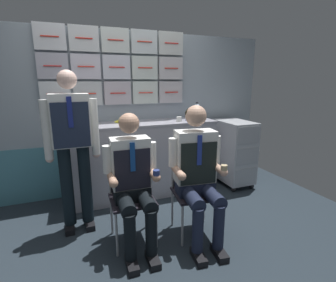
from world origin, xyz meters
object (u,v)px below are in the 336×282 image
at_px(snack_banana, 120,121).
at_px(folding_chair_right, 192,182).
at_px(water_bottle_tall, 72,117).
at_px(crew_member_standing, 72,140).
at_px(crew_member_left, 133,177).
at_px(crew_member_right, 198,168).
at_px(folding_chair_left, 130,187).
at_px(service_trolley, 233,151).
at_px(espresso_cup_small, 179,119).

bearing_deg(snack_banana, folding_chair_right, -64.59).
bearing_deg(water_bottle_tall, folding_chair_right, -37.41).
distance_m(folding_chair_right, crew_member_standing, 1.26).
bearing_deg(crew_member_left, snack_banana, 84.34).
relative_size(crew_member_right, crew_member_standing, 0.80).
xyz_separation_m(folding_chair_left, crew_member_left, (-0.00, -0.16, 0.17)).
bearing_deg(folding_chair_right, service_trolley, 37.57).
distance_m(crew_member_left, espresso_cup_small, 1.35).
bearing_deg(folding_chair_left, folding_chair_right, -8.83).
xyz_separation_m(service_trolley, snack_banana, (-1.62, 0.21, 0.50)).
bearing_deg(service_trolley, crew_member_right, -138.18).
distance_m(crew_member_standing, snack_banana, 0.87).
xyz_separation_m(folding_chair_left, folding_chair_right, (0.62, -0.10, 0.00)).
relative_size(crew_member_left, crew_member_right, 0.96).
relative_size(water_bottle_tall, snack_banana, 1.66).
height_order(crew_member_left, water_bottle_tall, water_bottle_tall).
relative_size(crew_member_left, snack_banana, 7.22).
bearing_deg(crew_member_left, espresso_cup_small, 48.13).
relative_size(folding_chair_left, snack_banana, 4.87).
distance_m(folding_chair_right, crew_member_right, 0.26).
distance_m(folding_chair_right, espresso_cup_small, 1.07).
bearing_deg(espresso_cup_small, folding_chair_right, -105.40).
bearing_deg(espresso_cup_small, crew_member_left, -131.87).
height_order(crew_member_right, water_bottle_tall, crew_member_right).
xyz_separation_m(folding_chair_right, snack_banana, (-0.51, 1.07, 0.50)).
bearing_deg(crew_member_left, folding_chair_left, 88.58).
relative_size(folding_chair_right, crew_member_right, 0.65).
xyz_separation_m(crew_member_right, espresso_cup_small, (0.27, 1.06, 0.31)).
distance_m(service_trolley, water_bottle_tall, 2.27).
bearing_deg(folding_chair_right, water_bottle_tall, 142.59).
bearing_deg(water_bottle_tall, folding_chair_left, -57.65).
bearing_deg(service_trolley, espresso_cup_small, 176.67).
xyz_separation_m(water_bottle_tall, snack_banana, (0.57, 0.24, -0.12)).
height_order(folding_chair_left, water_bottle_tall, water_bottle_tall).
xyz_separation_m(folding_chair_left, crew_member_standing, (-0.48, 0.34, 0.44)).
relative_size(crew_member_standing, espresso_cup_small, 22.57).
distance_m(crew_member_left, folding_chair_right, 0.65).
bearing_deg(water_bottle_tall, crew_member_right, -42.78).
distance_m(folding_chair_left, espresso_cup_small, 1.29).
bearing_deg(espresso_cup_small, crew_member_right, -104.17).
height_order(service_trolley, crew_member_standing, crew_member_standing).
relative_size(folding_chair_left, crew_member_left, 0.67).
bearing_deg(crew_member_standing, snack_banana, 47.18).
height_order(folding_chair_right, crew_member_standing, crew_member_standing).
height_order(crew_member_left, snack_banana, crew_member_left).
relative_size(folding_chair_left, crew_member_standing, 0.52).
relative_size(crew_member_left, folding_chair_right, 1.48).
height_order(folding_chair_left, espresso_cup_small, espresso_cup_small).
distance_m(crew_member_right, espresso_cup_small, 1.14).
bearing_deg(folding_chair_right, espresso_cup_small, 74.60).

